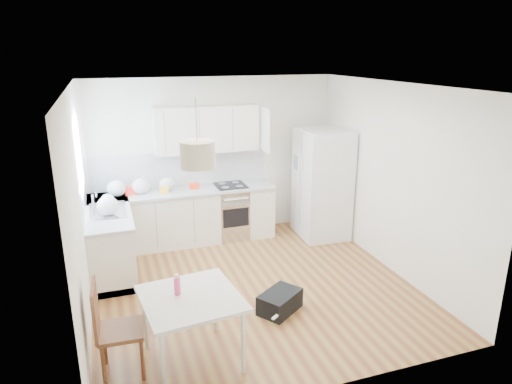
% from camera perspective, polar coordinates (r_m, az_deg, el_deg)
% --- Properties ---
extents(floor, '(4.20, 4.20, 0.00)m').
position_cam_1_polar(floor, '(6.41, -0.38, -11.69)').
color(floor, brown).
rests_on(floor, ground).
extents(ceiling, '(4.20, 4.20, 0.00)m').
position_cam_1_polar(ceiling, '(5.62, -0.44, 13.17)').
color(ceiling, white).
rests_on(ceiling, wall_back).
extents(wall_back, '(4.20, 0.00, 4.20)m').
position_cam_1_polar(wall_back, '(7.82, -5.27, 4.28)').
color(wall_back, silver).
rests_on(wall_back, floor).
extents(wall_left, '(0.00, 4.20, 4.20)m').
position_cam_1_polar(wall_left, '(5.61, -21.23, -2.15)').
color(wall_left, silver).
rests_on(wall_left, floor).
extents(wall_right, '(0.00, 4.20, 4.20)m').
position_cam_1_polar(wall_right, '(6.80, 16.64, 1.61)').
color(wall_right, silver).
rests_on(wall_right, floor).
extents(window_glassblock, '(0.02, 1.00, 1.00)m').
position_cam_1_polar(window_glassblock, '(6.62, -21.22, 4.31)').
color(window_glassblock, '#BFE0F9').
rests_on(window_glassblock, wall_left).
extents(cabinets_back, '(3.00, 0.60, 0.88)m').
position_cam_1_polar(cabinets_back, '(7.69, -8.90, -3.19)').
color(cabinets_back, silver).
rests_on(cabinets_back, floor).
extents(cabinets_left, '(0.60, 1.80, 0.88)m').
position_cam_1_polar(cabinets_left, '(7.04, -17.71, -5.80)').
color(cabinets_left, silver).
rests_on(cabinets_left, floor).
extents(counter_back, '(3.02, 0.64, 0.04)m').
position_cam_1_polar(counter_back, '(7.54, -9.06, 0.09)').
color(counter_back, '#A3A6A8').
rests_on(counter_back, cabinets_back).
extents(counter_left, '(0.64, 1.82, 0.04)m').
position_cam_1_polar(counter_left, '(6.88, -18.06, -2.27)').
color(counter_left, '#A3A6A8').
rests_on(counter_left, cabinets_left).
extents(backsplash_back, '(3.00, 0.01, 0.58)m').
position_cam_1_polar(backsplash_back, '(7.74, -9.55, 2.89)').
color(backsplash_back, white).
rests_on(backsplash_back, wall_back).
extents(backsplash_left, '(0.01, 1.80, 0.58)m').
position_cam_1_polar(backsplash_left, '(6.80, -20.77, -0.04)').
color(backsplash_left, white).
rests_on(backsplash_left, wall_left).
extents(upper_cabinets, '(1.70, 0.32, 0.75)m').
position_cam_1_polar(upper_cabinets, '(7.54, -6.20, 7.82)').
color(upper_cabinets, silver).
rests_on(upper_cabinets, wall_back).
extents(range_oven, '(0.50, 0.61, 0.88)m').
position_cam_1_polar(range_oven, '(7.85, -3.15, -2.56)').
color(range_oven, silver).
rests_on(range_oven, floor).
extents(sink, '(0.50, 0.80, 0.16)m').
position_cam_1_polar(sink, '(6.83, -18.06, -2.28)').
color(sink, silver).
rests_on(sink, counter_left).
extents(refrigerator, '(0.92, 0.96, 1.85)m').
position_cam_1_polar(refrigerator, '(7.87, 8.32, 1.04)').
color(refrigerator, white).
rests_on(refrigerator, floor).
extents(dining_table, '(1.05, 1.05, 0.75)m').
position_cam_1_polar(dining_table, '(4.77, -8.14, -13.67)').
color(dining_table, beige).
rests_on(dining_table, floor).
extents(dining_chair, '(0.44, 0.44, 1.01)m').
position_cam_1_polar(dining_chair, '(4.84, -16.56, -16.03)').
color(dining_chair, '#4D2917').
rests_on(dining_chair, floor).
extents(drink_bottle, '(0.08, 0.08, 0.22)m').
position_cam_1_polar(drink_bottle, '(4.73, -9.82, -11.31)').
color(drink_bottle, '#D43A6B').
rests_on(drink_bottle, dining_table).
extents(gym_bag, '(0.64, 0.60, 0.25)m').
position_cam_1_polar(gym_bag, '(5.82, 2.99, -13.53)').
color(gym_bag, black).
rests_on(gym_bag, floor).
extents(pendant_lamp, '(0.39, 0.39, 0.25)m').
position_cam_1_polar(pendant_lamp, '(4.28, -7.32, 4.66)').
color(pendant_lamp, beige).
rests_on(pendant_lamp, ceiling).
extents(grocery_bag_a, '(0.29, 0.25, 0.26)m').
position_cam_1_polar(grocery_bag_a, '(7.41, -17.07, 0.42)').
color(grocery_bag_a, white).
rests_on(grocery_bag_a, counter_back).
extents(grocery_bag_b, '(0.27, 0.23, 0.25)m').
position_cam_1_polar(grocery_bag_b, '(7.45, -14.20, 0.70)').
color(grocery_bag_b, white).
rests_on(grocery_bag_b, counter_back).
extents(grocery_bag_c, '(0.24, 0.21, 0.22)m').
position_cam_1_polar(grocery_bag_c, '(7.54, -11.11, 1.01)').
color(grocery_bag_c, white).
rests_on(grocery_bag_c, counter_back).
extents(grocery_bag_d, '(0.19, 0.16, 0.17)m').
position_cam_1_polar(grocery_bag_d, '(7.04, -18.05, -0.91)').
color(grocery_bag_d, white).
rests_on(grocery_bag_d, counter_back).
extents(grocery_bag_e, '(0.30, 0.25, 0.27)m').
position_cam_1_polar(grocery_bag_e, '(6.61, -18.04, -1.66)').
color(grocery_bag_e, white).
rests_on(grocery_bag_e, counter_left).
extents(snack_orange, '(0.16, 0.11, 0.10)m').
position_cam_1_polar(snack_orange, '(7.57, -7.74, 0.78)').
color(snack_orange, '#F63A15').
rests_on(snack_orange, counter_back).
extents(snack_yellow, '(0.16, 0.11, 0.10)m').
position_cam_1_polar(snack_yellow, '(7.43, -11.40, 0.25)').
color(snack_yellow, gold).
rests_on(snack_yellow, counter_back).
extents(snack_red, '(0.18, 0.12, 0.12)m').
position_cam_1_polar(snack_red, '(7.47, -15.43, 0.16)').
color(snack_red, red).
rests_on(snack_red, counter_back).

